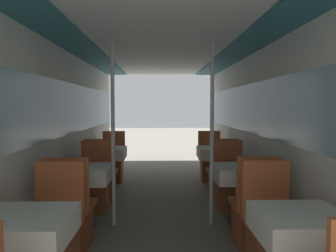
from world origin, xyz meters
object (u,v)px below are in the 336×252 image
at_px(dining_table_right_2, 216,154).
at_px(chair_right_near_2, 222,180).
at_px(chair_left_near_1, 72,219).
at_px(support_pole_left_1, 113,135).
at_px(chair_left_far_1, 95,190).
at_px(dining_table_left_1, 85,176).
at_px(dining_table_left_2, 108,155).
at_px(chair_left_near_2, 102,181).
at_px(dining_table_right_0, 301,229).
at_px(dining_table_left_0, 25,232).
at_px(chair_right_far_2, 210,166).
at_px(chair_right_far_0, 271,239).
at_px(chair_right_near_1, 253,218).
at_px(chair_left_far_2, 113,166).
at_px(support_pole_right_1, 212,135).
at_px(chair_right_far_1, 229,189).
at_px(chair_left_far_0, 55,241).
at_px(dining_table_right_1, 240,175).

bearing_deg(dining_table_right_2, chair_right_near_2, -90.00).
bearing_deg(chair_left_near_1, support_pole_left_1, 59.76).
bearing_deg(chair_left_near_1, chair_left_far_1, 90.00).
relative_size(dining_table_left_1, dining_table_left_2, 1.00).
bearing_deg(chair_left_near_2, dining_table_left_2, 90.00).
bearing_deg(dining_table_right_0, dining_table_left_0, 180.00).
height_order(dining_table_left_0, chair_left_far_1, chair_left_far_1).
bearing_deg(chair_left_far_1, chair_right_near_2, -163.80).
bearing_deg(chair_right_far_2, chair_right_far_0, 90.00).
height_order(dining_table_left_0, chair_left_near_1, chair_left_near_1).
height_order(chair_left_near_1, chair_right_near_1, same).
bearing_deg(dining_table_left_0, chair_right_near_1, 31.24).
distance_m(chair_left_far_2, support_pole_right_1, 2.95).
bearing_deg(chair_left_far_1, support_pole_right_1, 158.82).
bearing_deg(chair_left_near_1, dining_table_right_2, 51.09).
relative_size(chair_right_far_1, chair_right_near_2, 1.00).
distance_m(chair_left_far_2, chair_right_far_2, 1.91).
bearing_deg(dining_table_right_0, chair_left_far_1, 128.91).
bearing_deg(dining_table_left_0, support_pole_right_1, 48.52).
bearing_deg(support_pole_right_1, chair_right_far_2, 81.54).
bearing_deg(chair_right_far_0, chair_right_near_1, -90.00).
xyz_separation_m(chair_left_far_2, dining_table_right_2, (1.91, -0.60, 0.32)).
bearing_deg(dining_table_left_0, chair_left_far_1, 90.00).
bearing_deg(dining_table_left_2, dining_table_left_0, -90.00).
distance_m(chair_right_far_1, dining_table_right_2, 1.20).
height_order(dining_table_right_0, chair_right_far_1, chair_right_far_1).
height_order(chair_right_far_1, dining_table_right_2, chair_right_far_1).
distance_m(chair_left_far_0, chair_left_near_1, 0.56).
bearing_deg(dining_table_right_0, dining_table_left_1, 137.30).
bearing_deg(dining_table_left_0, dining_table_right_1, 42.70).
height_order(chair_left_far_1, chair_left_near_2, same).
xyz_separation_m(dining_table_right_1, chair_right_far_2, (-0.00, 2.37, -0.32)).
distance_m(dining_table_left_0, support_pole_right_1, 2.41).
relative_size(chair_left_far_2, chair_right_far_2, 1.00).
relative_size(dining_table_right_2, chair_right_far_2, 0.76).
xyz_separation_m(chair_left_far_2, chair_right_far_2, (1.91, 0.00, 0.00)).
bearing_deg(chair_right_near_1, dining_table_left_2, 128.91).
bearing_deg(dining_table_right_1, chair_right_far_2, 90.00).
bearing_deg(chair_left_far_0, dining_table_right_2, -123.18).
xyz_separation_m(chair_left_far_1, chair_right_near_2, (1.91, 0.56, 0.00)).
bearing_deg(support_pole_right_1, chair_right_near_2, 73.10).
distance_m(dining_table_left_2, chair_left_near_2, 0.69).
height_order(chair_left_near_1, chair_right_far_0, same).
xyz_separation_m(support_pole_right_1, chair_right_far_2, (0.35, 2.37, -0.82)).
xyz_separation_m(chair_left_near_1, support_pole_right_1, (1.56, 0.60, 0.82)).
bearing_deg(chair_left_far_0, chair_right_far_2, -118.45).
distance_m(dining_table_left_2, chair_right_far_1, 2.26).
bearing_deg(dining_table_left_0, dining_table_left_2, 90.00).
bearing_deg(dining_table_left_1, chair_right_far_0, -31.24).
bearing_deg(chair_right_far_2, support_pole_right_1, 81.54).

